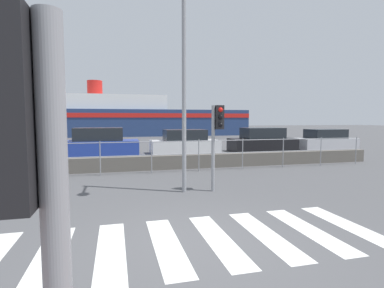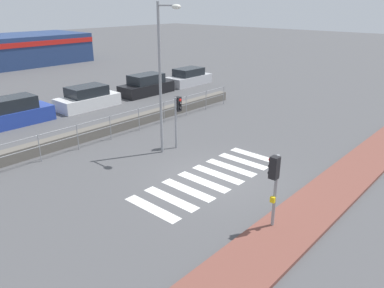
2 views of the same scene
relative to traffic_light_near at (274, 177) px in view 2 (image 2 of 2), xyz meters
name	(u,v)px [view 2 (image 2 of 2)]	position (x,y,z in m)	size (l,w,h in m)	color
ground_plane	(212,177)	(1.66, 3.63, -1.78)	(160.00, 160.00, 0.00)	#4C4C4F
sidewalk_brick	(308,212)	(1.66, -0.47, -1.72)	(24.00, 1.80, 0.12)	brown
crosswalk	(211,178)	(1.57, 3.63, -1.78)	(6.75, 2.40, 0.01)	silver
seawall	(101,130)	(1.66, 11.11, -1.50)	(20.91, 0.55, 0.57)	#605B54
harbor_fence	(110,124)	(1.66, 10.24, -0.95)	(18.86, 0.04, 1.28)	gray
traffic_light_near	(274,177)	(0.00, 0.00, 0.00)	(0.34, 0.32, 2.46)	gray
traffic_light_far	(177,111)	(3.15, 6.95, 0.03)	(0.34, 0.32, 2.47)	gray
streetlamp	(163,65)	(2.21, 6.83, 2.28)	(0.32, 1.31, 6.60)	gray
parked_car_blue	(12,113)	(-0.58, 16.39, -1.11)	(4.37, 1.71, 1.59)	#233D9E
parked_car_white	(88,98)	(4.38, 16.39, -1.17)	(4.07, 1.84, 1.44)	silver
parked_car_black	(146,86)	(9.55, 16.39, -1.14)	(4.27, 1.73, 1.51)	black
parked_car_silver	(189,78)	(14.29, 16.39, -1.20)	(4.05, 1.76, 1.38)	#BCBCC1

